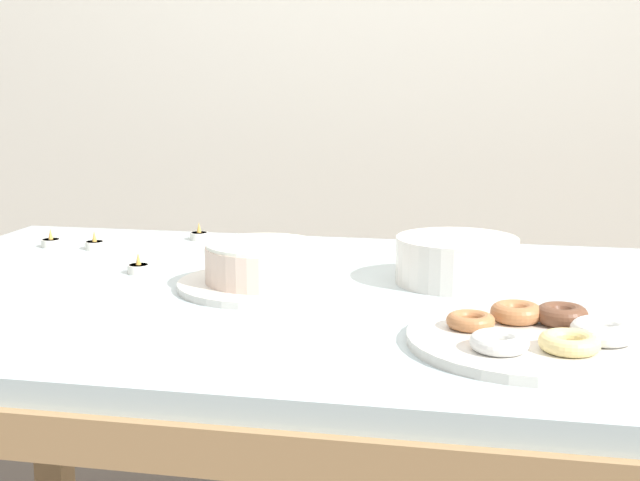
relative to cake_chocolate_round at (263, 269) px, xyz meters
name	(u,v)px	position (x,y,z in m)	size (l,w,h in m)	color
wall_back	(404,10)	(0.06, 1.49, 0.52)	(8.00, 0.10, 2.60)	silver
dining_table	(299,341)	(0.06, -0.01, -0.12)	(1.56, 1.01, 0.75)	silver
cake_chocolate_round	(263,269)	(0.00, 0.00, 0.00)	(0.29, 0.29, 0.08)	silver
pastry_platter	(538,336)	(0.44, -0.23, -0.02)	(0.34, 0.34, 0.04)	silver
plate_stack	(457,260)	(0.32, 0.10, 0.01)	(0.21, 0.21, 0.08)	silver
tealight_left_edge	(139,268)	(-0.25, 0.06, -0.02)	(0.04, 0.04, 0.04)	silver
tealight_near_cakes	(95,244)	(-0.43, 0.25, -0.02)	(0.04, 0.04, 0.04)	silver
tealight_near_front	(51,242)	(-0.53, 0.26, -0.02)	(0.04, 0.04, 0.04)	silver
tealight_right_edge	(199,235)	(-0.25, 0.39, -0.02)	(0.04, 0.04, 0.04)	silver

